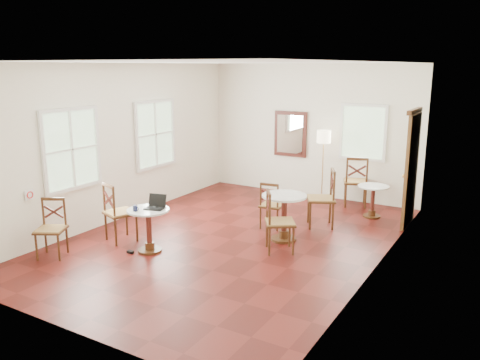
% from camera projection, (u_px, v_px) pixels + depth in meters
% --- Properties ---
extents(ground, '(7.00, 7.00, 0.00)m').
position_uv_depth(ground, '(231.00, 239.00, 8.49)').
color(ground, '#51120E').
rests_on(ground, ground).
extents(room_shell, '(5.02, 7.02, 3.01)m').
position_uv_depth(room_shell, '(236.00, 129.00, 8.32)').
color(room_shell, white).
rests_on(room_shell, ground).
extents(cafe_table_near, '(0.68, 0.68, 0.71)m').
position_uv_depth(cafe_table_near, '(149.00, 225.00, 7.84)').
color(cafe_table_near, '#452611').
rests_on(cafe_table_near, ground).
extents(cafe_table_mid, '(0.77, 0.77, 0.81)m').
position_uv_depth(cafe_table_mid, '(284.00, 212.00, 8.34)').
color(cafe_table_mid, '#452611').
rests_on(cafe_table_mid, ground).
extents(cafe_table_back, '(0.61, 0.61, 0.64)m').
position_uv_depth(cafe_table_back, '(373.00, 198.00, 9.66)').
color(cafe_table_back, '#452611').
rests_on(cafe_table_back, ground).
extents(chair_near_a, '(0.61, 0.61, 1.03)m').
position_uv_depth(chair_near_a, '(119.00, 212.00, 8.30)').
color(chair_near_a, '#452611').
rests_on(chair_near_a, ground).
extents(chair_near_b, '(0.58, 0.58, 0.92)m').
position_uv_depth(chair_near_b, '(51.00, 228.00, 7.64)').
color(chair_near_b, '#452611').
rests_on(chair_near_b, ground).
extents(chair_mid_a, '(0.45, 0.45, 0.88)m').
position_uv_depth(chair_mid_a, '(272.00, 205.00, 9.00)').
color(chair_mid_a, '#452611').
rests_on(chair_mid_a, ground).
extents(chair_mid_b, '(0.64, 0.64, 1.01)m').
position_uv_depth(chair_mid_b, '(278.00, 222.00, 7.84)').
color(chair_mid_b, '#452611').
rests_on(chair_mid_b, ground).
extents(chair_back_a, '(0.64, 0.64, 1.09)m').
position_uv_depth(chair_back_a, '(356.00, 181.00, 10.40)').
color(chair_back_a, '#452611').
rests_on(chair_back_a, ground).
extents(chair_back_b, '(0.68, 0.68, 1.09)m').
position_uv_depth(chair_back_b, '(322.00, 198.00, 9.06)').
color(chair_back_b, '#452611').
rests_on(chair_back_b, ground).
extents(floor_lamp, '(0.31, 0.31, 1.58)m').
position_uv_depth(floor_lamp, '(324.00, 141.00, 10.61)').
color(floor_lamp, '#BF8C3F').
rests_on(floor_lamp, ground).
extents(laptop, '(0.35, 0.31, 0.21)m').
position_uv_depth(laptop, '(156.00, 205.00, 7.83)').
color(laptop, black).
rests_on(laptop, cafe_table_near).
extents(mouse, '(0.10, 0.07, 0.04)m').
position_uv_depth(mouse, '(156.00, 207.00, 7.83)').
color(mouse, black).
rests_on(mouse, cafe_table_near).
extents(navy_mug, '(0.11, 0.07, 0.09)m').
position_uv_depth(navy_mug, '(135.00, 208.00, 7.68)').
color(navy_mug, '#0F1435').
rests_on(navy_mug, cafe_table_near).
extents(water_glass, '(0.07, 0.07, 0.11)m').
position_uv_depth(water_glass, '(135.00, 208.00, 7.65)').
color(water_glass, white).
rests_on(water_glass, cafe_table_near).
extents(power_adapter, '(0.11, 0.06, 0.04)m').
position_uv_depth(power_adapter, '(130.00, 252.00, 7.85)').
color(power_adapter, black).
rests_on(power_adapter, ground).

